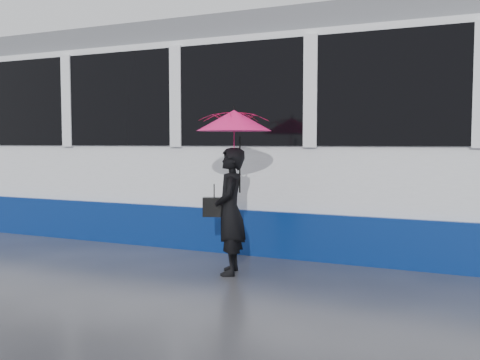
% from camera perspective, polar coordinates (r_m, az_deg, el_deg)
% --- Properties ---
extents(ground, '(90.00, 90.00, 0.00)m').
position_cam_1_polar(ground, '(6.02, 2.39, -10.85)').
color(ground, '#27272B').
rests_on(ground, ground).
extents(rails, '(34.00, 1.51, 0.02)m').
position_cam_1_polar(rails, '(8.33, 8.79, -6.64)').
color(rails, '#3F3D38').
rests_on(rails, ground).
extents(tram, '(26.00, 2.56, 3.35)m').
position_cam_1_polar(tram, '(9.62, -10.74, 4.51)').
color(tram, white).
rests_on(tram, ground).
extents(woman, '(0.52, 0.63, 1.49)m').
position_cam_1_polar(woman, '(6.26, -1.05, -3.33)').
color(woman, black).
rests_on(woman, ground).
extents(umbrella, '(1.12, 1.12, 1.00)m').
position_cam_1_polar(umbrella, '(6.19, -0.64, 4.80)').
color(umbrella, '#DF127A').
rests_on(umbrella, ground).
extents(handbag, '(0.29, 0.20, 0.41)m').
position_cam_1_polar(handbag, '(6.37, -2.77, -2.88)').
color(handbag, black).
rests_on(handbag, ground).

